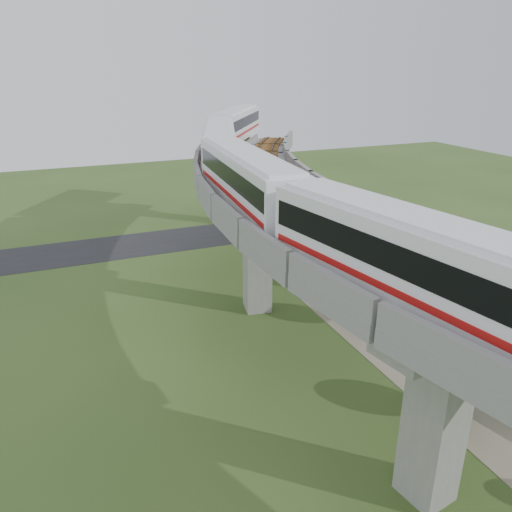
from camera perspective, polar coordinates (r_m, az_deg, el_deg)
The scene contains 11 objects.
ground at distance 33.63m, azimuth 5.66°, elevation -13.72°, with size 160.00×160.00×0.00m, color #385321.
dirt_lot at distance 40.11m, azimuth 25.34°, elevation -9.61°, with size 18.00×26.00×0.04m, color gray.
asphalt_road at distance 58.97m, azimuth -7.99°, elevation 2.03°, with size 60.00×8.00×0.03m, color #232326.
viaduct at distance 31.35m, azimuth 12.49°, elevation 1.81°, with size 19.58×73.98×11.40m.
metro_train at distance 39.09m, azimuth 0.34°, elevation 11.07°, with size 17.21×60.16×3.64m.
fence at distance 38.20m, azimuth 18.93°, elevation -8.94°, with size 3.87×38.73×1.50m.
tree_0 at distance 56.04m, azimuth 4.77°, elevation 2.85°, with size 2.29×2.29×2.58m.
tree_1 at distance 45.59m, azimuth 7.33°, elevation -0.92°, with size 2.82×2.82×3.35m.
tree_2 at distance 39.38m, azimuth 12.26°, elevation -4.27°, with size 3.03×3.03×3.87m.
tree_3 at distance 31.27m, azimuth 23.19°, elevation -12.74°, with size 3.13×3.13×3.96m.
car_dark at distance 41.23m, azimuth 16.80°, elevation -6.40°, with size 1.90×4.68×1.36m, color black.
Camera 1 is at (-13.41, -24.12, 19.21)m, focal length 35.00 mm.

